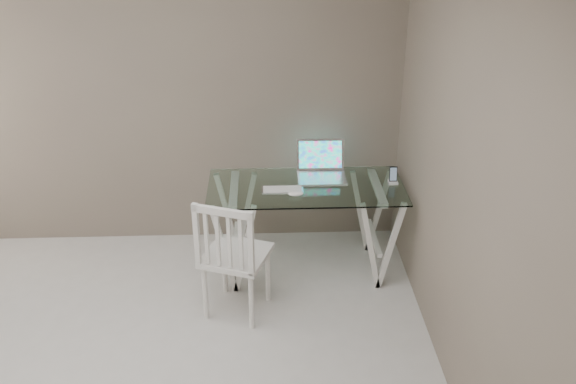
% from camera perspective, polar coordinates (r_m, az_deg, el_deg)
% --- Properties ---
extents(room, '(4.50, 4.52, 2.71)m').
position_cam_1_polar(room, '(3.13, -19.47, 2.84)').
color(room, '#B9B6B2').
rests_on(room, ground).
extents(desk, '(1.50, 0.70, 0.75)m').
position_cam_1_polar(desk, '(5.07, 1.56, -3.18)').
color(desk, silver).
rests_on(desk, ground).
extents(chair, '(0.55, 0.55, 0.95)m').
position_cam_1_polar(chair, '(4.49, -5.04, -5.51)').
color(chair, silver).
rests_on(chair, ground).
extents(laptop, '(0.38, 0.35, 0.26)m').
position_cam_1_polar(laptop, '(5.06, 2.96, 2.14)').
color(laptop, '#BCBCC1').
rests_on(laptop, desk).
extents(keyboard, '(0.31, 0.13, 0.01)m').
position_cam_1_polar(keyboard, '(4.84, -0.49, 0.21)').
color(keyboard, silver).
rests_on(keyboard, desk).
extents(mouse, '(0.11, 0.07, 0.04)m').
position_cam_1_polar(mouse, '(4.75, 0.69, -0.14)').
color(mouse, white).
rests_on(mouse, desk).
extents(phone_dock, '(0.07, 0.07, 0.13)m').
position_cam_1_polar(phone_dock, '(5.00, 9.32, 1.17)').
color(phone_dock, white).
rests_on(phone_dock, desk).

